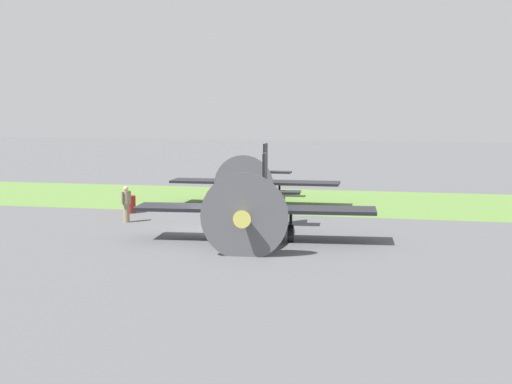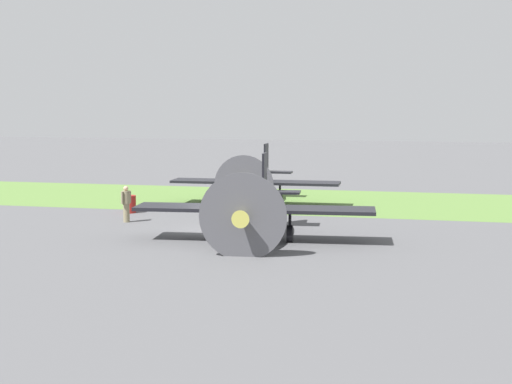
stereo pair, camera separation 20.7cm
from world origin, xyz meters
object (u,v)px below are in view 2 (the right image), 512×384
object	(u,v)px
airplane_lead	(255,204)
fuel_drum	(130,204)
airplane_wingman	(256,179)
ground_crew_chief	(126,203)

from	to	relation	value
airplane_lead	fuel_drum	distance (m)	9.83
airplane_lead	airplane_wingman	bearing A→B (deg)	-82.67
ground_crew_chief	fuel_drum	size ratio (longest dim) A/B	1.92
airplane_lead	fuel_drum	size ratio (longest dim) A/B	11.03
airplane_wingman	ground_crew_chief	bearing A→B (deg)	55.97
airplane_lead	airplane_wingman	xyz separation A→B (m)	(2.27, -10.29, -0.06)
airplane_wingman	fuel_drum	xyz separation A→B (m)	(5.64, 4.55, -0.96)
airplane_wingman	fuel_drum	size ratio (longest dim) A/B	10.48
airplane_lead	airplane_wingman	size ratio (longest dim) A/B	1.05
airplane_wingman	ground_crew_chief	distance (m)	8.70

